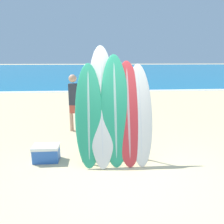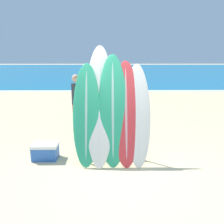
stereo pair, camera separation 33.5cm
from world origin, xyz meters
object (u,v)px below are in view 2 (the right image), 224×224
object	(u,v)px
surfboard_slot_0	(86,114)
person_mid_beach	(77,100)
surfboard_slot_4	(138,114)
cooler_box	(45,151)
person_near_water	(95,94)
surfboard_slot_1	(100,104)
surfboard_slot_2	(113,109)
surfboard_rack	(113,140)
surfboard_slot_3	(126,113)

from	to	relation	value
surfboard_slot_0	person_mid_beach	xyz separation A→B (m)	(-0.50, 2.06, -0.11)
surfboard_slot_4	cooler_box	xyz separation A→B (m)	(-1.99, 0.08, -0.85)
person_mid_beach	cooler_box	bearing A→B (deg)	87.42
surfboard_slot_4	person_mid_beach	size ratio (longest dim) A/B	1.21
person_near_water	person_mid_beach	bearing A→B (deg)	107.63
surfboard_slot_1	surfboard_slot_4	distance (m)	0.82
person_near_water	cooler_box	world-z (taller)	person_near_water
surfboard_slot_1	person_mid_beach	size ratio (longest dim) A/B	1.44
surfboard_slot_1	person_near_water	bearing A→B (deg)	95.60
surfboard_slot_1	surfboard_slot_2	bearing A→B (deg)	-13.68
surfboard_rack	surfboard_slot_4	size ratio (longest dim) A/B	0.69
person_mid_beach	cooler_box	xyz separation A→B (m)	(-0.43, -1.97, -0.75)
surfboard_slot_4	person_near_water	xyz separation A→B (m)	(-1.07, 2.89, -0.05)
surfboard_slot_1	person_near_water	xyz separation A→B (m)	(-0.27, 2.80, -0.24)
surfboard_slot_0	person_mid_beach	size ratio (longest dim) A/B	1.22
surfboard_slot_0	person_mid_beach	bearing A→B (deg)	103.56
surfboard_slot_4	person_mid_beach	xyz separation A→B (m)	(-1.56, 2.05, -0.10)
surfboard_slot_3	surfboard_slot_2	bearing A→B (deg)	177.10
surfboard_slot_4	person_near_water	distance (m)	3.08
surfboard_rack	surfboard_slot_0	size ratio (longest dim) A/B	0.69
surfboard_rack	surfboard_slot_2	distance (m)	0.66
surfboard_slot_1	person_mid_beach	bearing A→B (deg)	111.40
surfboard_rack	surfboard_slot_1	distance (m)	0.81
surfboard_rack	person_mid_beach	world-z (taller)	person_mid_beach
surfboard_rack	surfboard_slot_4	xyz separation A→B (m)	(0.52, 0.04, 0.56)
surfboard_slot_3	person_near_water	world-z (taller)	surfboard_slot_3
surfboard_slot_2	cooler_box	world-z (taller)	surfboard_slot_2
surfboard_rack	person_mid_beach	bearing A→B (deg)	116.40
surfboard_slot_3	cooler_box	size ratio (longest dim) A/B	3.83
surfboard_slot_0	surfboard_slot_2	size ratio (longest dim) A/B	0.92
surfboard_slot_2	surfboard_slot_3	distance (m)	0.28
surfboard_slot_1	surfboard_slot_2	size ratio (longest dim) A/B	1.08
surfboard_rack	surfboard_slot_0	xyz separation A→B (m)	(-0.54, 0.03, 0.57)
surfboard_rack	surfboard_slot_3	xyz separation A→B (m)	(0.28, 0.05, 0.59)
surfboard_slot_2	cooler_box	size ratio (longest dim) A/B	4.07
surfboard_slot_4	person_near_water	world-z (taller)	surfboard_slot_4
surfboard_slot_2	person_mid_beach	size ratio (longest dim) A/B	1.33
surfboard_slot_0	person_near_water	world-z (taller)	surfboard_slot_0
surfboard_slot_1	person_mid_beach	distance (m)	2.12
person_mid_beach	surfboard_slot_3	bearing A→B (deg)	132.56
surfboard_slot_1	surfboard_slot_4	size ratio (longest dim) A/B	1.19
surfboard_slot_0	surfboard_slot_3	xyz separation A→B (m)	(0.82, 0.02, 0.02)
surfboard_slot_3	surfboard_slot_4	distance (m)	0.25
surfboard_slot_0	surfboard_slot_4	xyz separation A→B (m)	(1.06, 0.01, -0.01)
person_near_water	cooler_box	bearing A→B (deg)	119.85
surfboard_slot_0	surfboard_rack	bearing A→B (deg)	-3.08
person_mid_beach	surfboard_slot_4	bearing A→B (deg)	137.05
surfboard_slot_2	surfboard_slot_4	size ratio (longest dim) A/B	1.10
surfboard_slot_1	cooler_box	distance (m)	1.59
surfboard_rack	person_near_water	world-z (taller)	person_near_water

